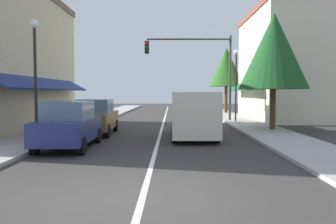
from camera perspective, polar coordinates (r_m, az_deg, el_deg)
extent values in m
plane|color=#33302D|center=(24.76, -0.71, -1.58)|extent=(80.00, 80.00, 0.00)
cube|color=#A39E99|center=(25.49, -13.17, -1.39)|extent=(2.60, 56.00, 0.12)
cube|color=#A39E99|center=(25.24, 11.88, -1.42)|extent=(2.60, 56.00, 0.12)
cube|color=silver|center=(24.76, -0.71, -1.57)|extent=(0.14, 52.00, 0.01)
cube|color=#BCAD8E|center=(20.98, -26.27, 7.79)|extent=(4.05, 14.00, 7.74)
cube|color=slate|center=(20.11, -21.09, 1.08)|extent=(0.08, 10.64, 1.80)
cube|color=navy|center=(19.89, -19.52, 4.54)|extent=(1.27, 11.76, 0.73)
cube|color=slate|center=(17.62, -25.20, 14.35)|extent=(0.08, 1.10, 1.30)
cube|color=slate|center=(23.25, -18.43, 11.71)|extent=(0.08, 1.10, 1.30)
cube|color=beige|center=(28.14, 18.96, 7.04)|extent=(5.12, 10.00, 8.06)
cube|color=brown|center=(28.74, 19.12, 15.47)|extent=(5.32, 10.20, 0.40)
cube|color=slate|center=(27.41, 13.89, 1.73)|extent=(0.08, 7.60, 1.80)
cube|color=#194C2D|center=(27.27, 12.67, 4.26)|extent=(1.27, 8.40, 0.73)
cube|color=slate|center=(25.53, 15.18, 11.51)|extent=(0.08, 1.10, 1.30)
cube|color=slate|center=(29.77, 13.02, 10.34)|extent=(0.08, 1.10, 1.30)
cube|color=navy|center=(13.25, -16.26, -2.85)|extent=(1.80, 4.13, 0.80)
cube|color=slate|center=(13.10, -16.43, 0.28)|extent=(1.56, 2.03, 0.66)
cylinder|color=black|center=(14.81, -17.77, -3.80)|extent=(0.21, 0.62, 0.62)
cylinder|color=black|center=(14.42, -11.73, -3.90)|extent=(0.21, 0.62, 0.62)
cylinder|color=black|center=(12.27, -21.52, -5.31)|extent=(0.21, 0.62, 0.62)
cylinder|color=black|center=(11.80, -14.30, -5.52)|extent=(0.21, 0.62, 0.62)
cube|color=brown|center=(17.45, -12.02, -1.35)|extent=(1.83, 4.14, 0.80)
cube|color=slate|center=(17.31, -12.12, 1.04)|extent=(1.57, 2.04, 0.66)
cylinder|color=black|center=(18.97, -13.57, -2.21)|extent=(0.22, 0.63, 0.62)
cylinder|color=black|center=(18.69, -8.82, -2.24)|extent=(0.22, 0.63, 0.62)
cylinder|color=black|center=(16.36, -15.65, -3.11)|extent=(0.22, 0.63, 0.62)
cylinder|color=black|center=(16.03, -10.16, -3.17)|extent=(0.22, 0.63, 0.62)
cube|color=beige|center=(15.62, 4.27, -0.13)|extent=(1.97, 5.00, 1.90)
cube|color=slate|center=(18.00, 3.81, 1.68)|extent=(1.73, 0.28, 0.84)
cube|color=black|center=(18.24, 3.77, -1.81)|extent=(1.86, 0.20, 0.24)
cylinder|color=black|center=(17.20, 1.01, -2.51)|extent=(0.24, 0.72, 0.72)
cylinder|color=black|center=(17.30, 6.87, -2.50)|extent=(0.24, 0.72, 0.72)
cylinder|color=black|center=(14.12, 1.07, -3.78)|extent=(0.24, 0.72, 0.72)
cylinder|color=black|center=(14.24, 8.20, -3.75)|extent=(0.24, 0.72, 0.72)
cylinder|color=#333333|center=(24.94, 10.42, 5.51)|extent=(0.18, 0.18, 6.18)
cylinder|color=#333333|center=(24.89, 3.52, 12.14)|extent=(6.00, 0.12, 0.12)
cube|color=black|center=(24.66, -3.57, 10.82)|extent=(0.30, 0.24, 0.90)
sphere|color=red|center=(24.57, -3.60, 11.50)|extent=(0.20, 0.20, 0.20)
sphere|color=#3D2D0C|center=(24.53, -3.59, 10.86)|extent=(0.20, 0.20, 0.20)
sphere|color=#0C3316|center=(24.50, -3.59, 10.21)|extent=(0.20, 0.20, 0.20)
cylinder|color=black|center=(15.11, -21.39, 4.10)|extent=(0.12, 0.12, 4.74)
sphere|color=white|center=(15.37, -21.60, 13.65)|extent=(0.36, 0.36, 0.36)
cylinder|color=black|center=(23.99, 11.36, 3.81)|extent=(0.12, 0.12, 4.69)
sphere|color=white|center=(24.14, 11.43, 9.81)|extent=(0.36, 0.36, 0.36)
cylinder|color=#4C331E|center=(19.10, 17.23, 1.11)|extent=(0.30, 0.30, 2.84)
cone|color=#19471E|center=(19.22, 17.38, 9.78)|extent=(3.70, 3.70, 4.06)
cylinder|color=#4C331E|center=(34.06, 9.74, 2.43)|extent=(0.30, 0.30, 3.24)
cone|color=#285B21|center=(34.15, 9.79, 7.48)|extent=(3.48, 3.48, 3.83)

